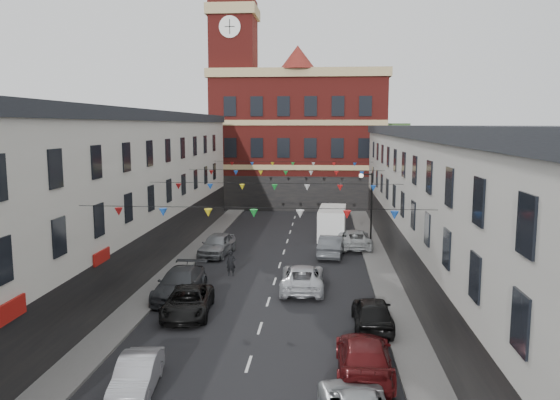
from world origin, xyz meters
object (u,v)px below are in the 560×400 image
(car_right_c, at_px, (364,357))
(car_left_c, at_px, (188,302))
(car_right_e, at_px, (331,245))
(white_van, at_px, (332,223))
(car_left_b, at_px, (137,375))
(car_right_d, at_px, (372,313))
(street_lamp, at_px, (368,199))
(car_left_d, at_px, (180,284))
(car_left_e, at_px, (217,244))
(moving_car, at_px, (302,277))
(pedestrian, at_px, (231,263))
(car_right_f, at_px, (354,239))

(car_right_c, bearing_deg, car_left_c, -35.01)
(car_right_e, relative_size, white_van, 0.83)
(car_left_b, relative_size, car_right_d, 0.86)
(street_lamp, bearing_deg, car_left_d, -130.63)
(car_left_e, bearing_deg, white_van, 47.05)
(car_left_c, bearing_deg, white_van, 63.91)
(car_left_b, distance_m, car_left_c, 8.20)
(car_left_c, distance_m, moving_car, 7.50)
(street_lamp, distance_m, car_left_d, 18.14)
(pedestrian, bearing_deg, car_left_c, -98.35)
(car_right_d, distance_m, pedestrian, 12.03)
(car_left_b, height_order, white_van, white_van)
(car_right_f, bearing_deg, car_right_e, 55.34)
(car_right_e, height_order, pedestrian, pedestrian)
(car_left_c, bearing_deg, car_left_d, 106.85)
(white_van, bearing_deg, car_right_c, -84.69)
(car_left_b, height_order, car_right_e, car_right_e)
(white_van, bearing_deg, car_left_e, -136.10)
(car_left_d, distance_m, white_van, 19.71)
(street_lamp, height_order, car_left_c, street_lamp)
(car_left_c, bearing_deg, moving_car, 34.93)
(car_left_b, bearing_deg, car_right_e, 64.75)
(car_left_e, height_order, car_right_e, car_left_e)
(car_left_e, distance_m, car_right_c, 21.50)
(street_lamp, distance_m, car_right_f, 3.33)
(car_right_c, relative_size, car_right_d, 1.16)
(car_right_e, bearing_deg, pedestrian, 48.22)
(car_right_d, bearing_deg, car_right_c, 81.02)
(car_right_c, bearing_deg, street_lamp, -93.75)
(street_lamp, height_order, car_left_b, street_lamp)
(street_lamp, xyz_separation_m, car_left_e, (-11.49, -3.41, -3.08))
(car_left_d, height_order, car_right_f, car_left_d)
(car_right_c, height_order, moving_car, car_right_c)
(street_lamp, height_order, car_right_d, street_lamp)
(car_right_d, bearing_deg, car_left_e, -54.15)
(car_right_c, height_order, car_right_e, car_right_e)
(car_right_d, height_order, car_right_f, car_right_d)
(street_lamp, relative_size, pedestrian, 3.65)
(car_left_b, relative_size, car_left_e, 0.81)
(car_left_d, xyz_separation_m, pedestrian, (2.14, 4.66, 0.02))
(car_right_e, bearing_deg, car_left_e, 9.18)
(car_right_e, bearing_deg, car_right_d, 103.02)
(car_left_b, relative_size, moving_car, 0.72)
(street_lamp, height_order, car_right_c, street_lamp)
(white_van, xyz_separation_m, pedestrian, (-6.75, -12.93, -0.47))
(car_left_d, xyz_separation_m, car_right_d, (10.50, -4.00, -0.02))
(car_right_e, distance_m, pedestrian, 8.88)
(car_left_e, distance_m, white_van, 11.48)
(pedestrian, bearing_deg, car_right_d, -47.00)
(car_left_c, distance_m, car_right_f, 18.86)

